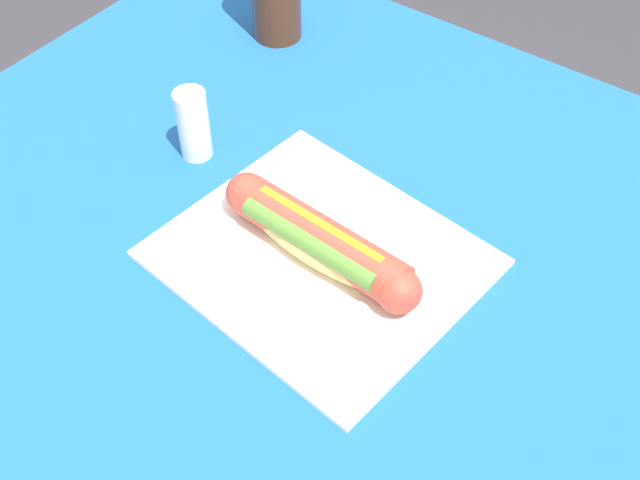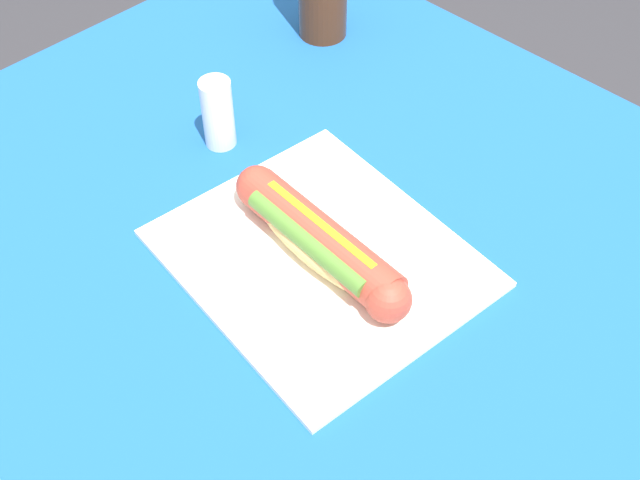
% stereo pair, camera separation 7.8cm
% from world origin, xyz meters
% --- Properties ---
extents(dining_table, '(1.04, 0.91, 0.77)m').
position_xyz_m(dining_table, '(0.00, 0.00, 0.63)').
color(dining_table, brown).
rests_on(dining_table, ground).
extents(paper_wrapper, '(0.32, 0.29, 0.01)m').
position_xyz_m(paper_wrapper, '(0.01, -0.01, 0.78)').
color(paper_wrapper, white).
rests_on(paper_wrapper, dining_table).
extents(hot_dog, '(0.24, 0.06, 0.05)m').
position_xyz_m(hot_dog, '(0.01, -0.01, 0.80)').
color(hot_dog, '#DBB26B').
rests_on(hot_dog, paper_wrapper).
extents(salt_shaker, '(0.04, 0.04, 0.09)m').
position_xyz_m(salt_shaker, '(0.21, -0.06, 0.82)').
color(salt_shaker, silver).
rests_on(salt_shaker, dining_table).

